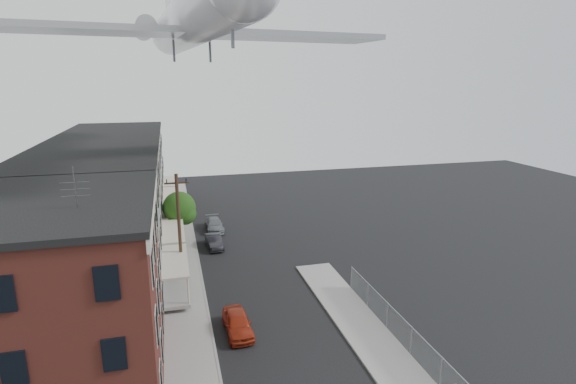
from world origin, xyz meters
name	(u,v)px	position (x,y,z in m)	size (l,w,h in m)	color
sidewalk_left	(182,257)	(-5.50, 24.00, 0.06)	(3.00, 62.00, 0.12)	gray
sidewalk_right	(379,349)	(5.50, 6.00, 0.06)	(3.00, 26.00, 0.12)	gray
curb_left	(198,255)	(-4.05, 24.00, 0.07)	(0.15, 62.00, 0.14)	gray
curb_right	(357,353)	(4.05, 6.00, 0.07)	(0.15, 26.00, 0.14)	gray
corner_building	(53,299)	(-12.00, 7.00, 5.16)	(10.31, 12.30, 12.15)	#381711
row_house_a	(86,237)	(-11.96, 16.50, 5.13)	(11.98, 7.00, 10.30)	slate
row_house_b	(100,210)	(-11.96, 23.50, 5.13)	(11.98, 7.00, 10.30)	slate
row_house_c	(109,191)	(-11.96, 30.50, 5.13)	(11.98, 7.00, 10.30)	slate
row_house_d	(117,177)	(-11.96, 37.50, 5.13)	(11.98, 7.00, 10.30)	slate
row_house_e	(122,166)	(-11.96, 44.50, 5.13)	(11.98, 7.00, 10.30)	slate
chainlink_fence	(411,341)	(7.00, 5.00, 1.00)	(0.06, 18.06, 1.90)	gray
utility_pole	(179,229)	(-5.60, 18.00, 4.67)	(1.80, 0.26, 9.00)	black
street_tree	(181,209)	(-5.27, 27.92, 3.45)	(3.22, 3.20, 5.20)	black
car_near	(238,323)	(-2.42, 10.09, 0.68)	(1.61, 4.01, 1.37)	#9F2B14
car_mid	(214,241)	(-2.35, 25.71, 0.62)	(1.31, 3.77, 1.24)	black
car_far	(214,225)	(-1.80, 30.91, 0.63)	(1.77, 4.35, 1.26)	slate
airplane	(192,19)	(-3.79, 20.03, 20.08)	(27.58, 31.49, 9.08)	white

